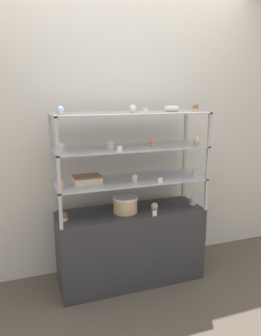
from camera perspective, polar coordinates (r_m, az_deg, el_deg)
name	(u,v)px	position (r m, az deg, el deg)	size (l,w,h in m)	color
ground_plane	(130,279)	(3.05, 0.00, -18.72)	(20.00, 20.00, 0.00)	brown
back_wall	(117,127)	(2.94, -2.31, 7.06)	(8.00, 0.05, 2.60)	silver
display_base	(130,245)	(2.90, 0.00, -13.34)	(1.23, 0.41, 0.64)	#333338
display_riser_lower	(130,181)	(2.69, 0.00, -2.34)	(1.23, 0.41, 0.27)	#B7B7BC
display_riser_middle	(130,149)	(2.63, 0.00, 3.35)	(1.23, 0.41, 0.27)	#B7B7BC
display_riser_upper	(130,115)	(2.60, 0.00, 9.25)	(1.23, 0.41, 0.27)	#B7B7BC
layer_cake_centerpiece	(125,204)	(2.71, -0.93, -6.34)	(0.21, 0.21, 0.14)	#DBBC84
sheet_cake_frosted	(87,179)	(2.59, -7.54, -1.97)	(0.22, 0.16, 0.06)	beige
cupcake_0	(64,216)	(2.60, -11.49, -8.26)	(0.06, 0.06, 0.07)	white
cupcake_1	(154,207)	(2.76, 4.19, -6.74)	(0.06, 0.06, 0.07)	#CCB28C
cupcake_2	(193,201)	(2.94, 10.80, -5.68)	(0.06, 0.06, 0.07)	white
price_tag_0	(155,214)	(2.64, 4.23, -7.92)	(0.04, 0.00, 0.04)	white
cupcake_3	(62,185)	(2.47, -11.90, -2.88)	(0.05, 0.05, 0.06)	#CCB28C
cupcake_4	(135,178)	(2.61, 0.71, -1.74)	(0.05, 0.05, 0.06)	white
cupcake_5	(195,172)	(2.85, 11.09, -0.73)	(0.05, 0.05, 0.06)	white
price_tag_1	(160,180)	(2.58, 5.20, -2.17)	(0.04, 0.00, 0.04)	white
cupcake_6	(62,147)	(2.44, -11.86, 3.52)	(0.05, 0.05, 0.07)	beige
cupcake_7	(110,145)	(2.51, -3.52, 4.04)	(0.05, 0.05, 0.07)	beige
cupcake_8	(154,143)	(2.62, 4.03, 4.43)	(0.05, 0.05, 0.07)	#CCB28C
cupcake_9	(196,141)	(2.77, 11.42, 4.68)	(0.05, 0.05, 0.07)	#CCB28C
price_tag_2	(120,149)	(2.40, -1.89, 3.37)	(0.04, 0.00, 0.04)	white
cupcake_10	(60,111)	(2.37, -12.13, 9.74)	(0.05, 0.05, 0.06)	#CCB28C
cupcake_11	(133,109)	(2.52, 0.40, 10.22)	(0.05, 0.05, 0.06)	#CCB28C
cupcake_12	(195,108)	(2.78, 11.25, 10.26)	(0.05, 0.05, 0.06)	#CCB28C
price_tag_3	(145,111)	(2.44, 2.63, 9.92)	(0.04, 0.00, 0.04)	white
donut_glazed	(172,108)	(2.79, 7.21, 10.25)	(0.13, 0.13, 0.04)	#EFE5CC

